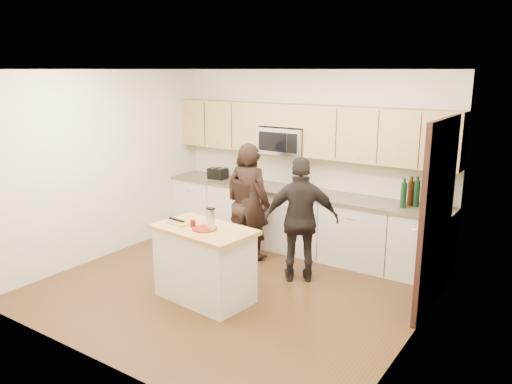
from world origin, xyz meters
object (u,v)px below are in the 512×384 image
Objects in this scene: woman_center at (248,203)px; woman_right at (301,220)px; island at (205,263)px; toaster at (218,173)px; woman_left at (249,202)px.

woman_center is 1.17m from woman_right.
island is 4.30× the size of toaster.
woman_left is 1.07× the size of woman_center.
woman_right reaches higher than woman_center.
woman_center is at bearing 111.10° from island.
woman_left is at bearing 148.60° from woman_center.
woman_center is at bearing -63.88° from woman_left.
woman_left is 1.05m from woman_right.
woman_right is at bearing 153.51° from woman_left.
woman_left is 0.16m from woman_center.
woman_center is 0.97× the size of woman_right.
woman_left reaches higher than woman_center.
island is 0.79× the size of woman_center.
toaster is 1.27m from woman_left.
woman_center is (-0.42, 1.53, 0.34)m from island.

